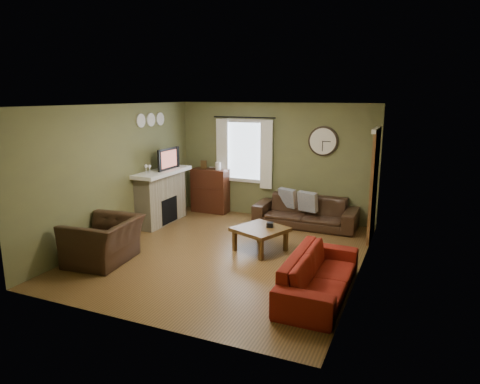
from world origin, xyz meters
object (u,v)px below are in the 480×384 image
at_px(bookshelf, 210,191).
at_px(sofa_red, 319,274).
at_px(armchair, 104,241).
at_px(sofa_brown, 305,212).
at_px(coffee_table, 260,239).

distance_m(bookshelf, sofa_red, 4.77).
bearing_deg(armchair, sofa_red, 87.69).
relative_size(sofa_brown, armchair, 1.89).
bearing_deg(sofa_brown, sofa_red, -71.79).
xyz_separation_m(sofa_red, armchair, (-3.61, -0.25, 0.08)).
bearing_deg(sofa_brown, armchair, -127.98).
height_order(bookshelf, armchair, bookshelf).
distance_m(bookshelf, armchair, 3.57).
relative_size(bookshelf, sofa_red, 0.52).
height_order(sofa_brown, sofa_red, sofa_brown).
bearing_deg(coffee_table, bookshelf, 135.32).
xyz_separation_m(armchair, coffee_table, (2.23, 1.54, -0.15)).
bearing_deg(coffee_table, sofa_brown, 78.57).
xyz_separation_m(bookshelf, sofa_red, (3.42, -3.31, -0.23)).
bearing_deg(armchair, coffee_table, 118.32).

